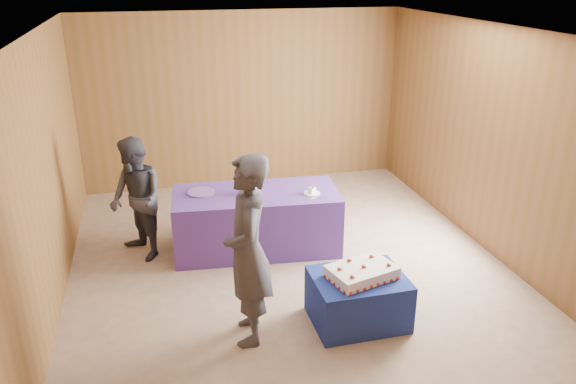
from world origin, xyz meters
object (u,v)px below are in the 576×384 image
object	(u,v)px
cake_table	(358,299)
serving_table	(256,221)
vase	(255,186)
sheet_cake	(362,272)
guest_right	(137,200)
guest_left	(248,251)

from	to	relation	value
cake_table	serving_table	size ratio (longest dim) A/B	0.45
cake_table	vase	size ratio (longest dim) A/B	4.68
cake_table	sheet_cake	distance (m)	0.31
serving_table	sheet_cake	bearing A→B (deg)	-63.65
cake_table	serving_table	world-z (taller)	serving_table
guest_right	sheet_cake	bearing A→B (deg)	20.86
cake_table	sheet_cake	world-z (taller)	sheet_cake
serving_table	vase	size ratio (longest dim) A/B	10.41
guest_left	guest_right	world-z (taller)	guest_left
cake_table	sheet_cake	xyz separation A→B (m)	(0.02, -0.01, 0.31)
cake_table	guest_left	size ratio (longest dim) A/B	0.49
cake_table	guest_left	bearing A→B (deg)	178.41
serving_table	guest_right	bearing A→B (deg)	179.40
guest_right	guest_left	bearing A→B (deg)	1.15
cake_table	guest_left	distance (m)	1.27
guest_right	vase	bearing A→B (deg)	56.89
vase	guest_right	world-z (taller)	guest_right
vase	guest_left	distance (m)	1.78
serving_table	guest_left	world-z (taller)	guest_left
vase	guest_right	size ratio (longest dim) A/B	0.13
cake_table	serving_table	xyz separation A→B (m)	(-0.67, 1.77, 0.12)
sheet_cake	guest_left	distance (m)	1.15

